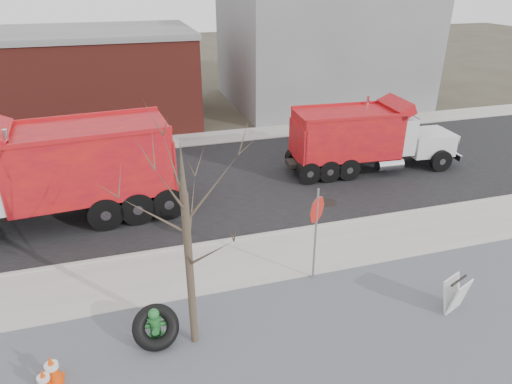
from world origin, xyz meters
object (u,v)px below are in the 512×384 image
object	(u,v)px
stop_sign	(316,220)
sandwich_board	(455,295)
fire_hydrant	(155,326)
dump_truck_red_b	(53,171)
truck_tire	(156,327)
dump_truck_red_a	(366,136)

from	to	relation	value
stop_sign	sandwich_board	size ratio (longest dim) A/B	2.94
stop_sign	fire_hydrant	bearing A→B (deg)	179.01
stop_sign	dump_truck_red_b	size ratio (longest dim) A/B	0.31
truck_tire	dump_truck_red_a	xyz separation A→B (m)	(9.95, 8.22, 1.11)
dump_truck_red_a	dump_truck_red_b	world-z (taller)	dump_truck_red_b
fire_hydrant	sandwich_board	world-z (taller)	sandwich_board
fire_hydrant	dump_truck_red_b	xyz separation A→B (m)	(-2.63, 6.92, 1.52)
fire_hydrant	dump_truck_red_b	distance (m)	7.55
stop_sign	dump_truck_red_a	size ratio (longest dim) A/B	0.37
truck_tire	sandwich_board	world-z (taller)	sandwich_board
stop_sign	dump_truck_red_b	xyz separation A→B (m)	(-7.24, 5.71, -0.01)
truck_tire	sandwich_board	distance (m)	7.63
fire_hydrant	sandwich_board	size ratio (longest dim) A/B	0.96
stop_sign	sandwich_board	world-z (taller)	stop_sign
fire_hydrant	sandwich_board	bearing A→B (deg)	-6.33
truck_tire	sandwich_board	xyz separation A→B (m)	(7.56, -1.06, 0.03)
truck_tire	sandwich_board	bearing A→B (deg)	-7.99
truck_tire	stop_sign	bearing A→B (deg)	15.91
sandwich_board	stop_sign	bearing A→B (deg)	119.22
fire_hydrant	dump_truck_red_b	world-z (taller)	dump_truck_red_b
fire_hydrant	stop_sign	distance (m)	5.00
sandwich_board	dump_truck_red_a	size ratio (longest dim) A/B	0.13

